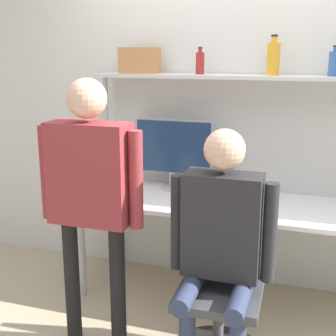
% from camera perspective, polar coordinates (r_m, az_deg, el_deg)
% --- Properties ---
extents(ground_plane, '(12.00, 12.00, 0.00)m').
position_cam_1_polar(ground_plane, '(3.27, 5.35, -18.34)').
color(ground_plane, tan).
extents(wall_back, '(8.00, 0.06, 2.70)m').
position_cam_1_polar(wall_back, '(3.49, 8.51, 7.37)').
color(wall_back, silver).
rests_on(wall_back, ground_plane).
extents(desk, '(2.09, 0.67, 0.73)m').
position_cam_1_polar(desk, '(3.29, 6.99, -5.23)').
color(desk, white).
rests_on(desk, ground_plane).
extents(shelf_unit, '(1.99, 0.29, 1.59)m').
position_cam_1_polar(shelf_unit, '(3.30, 7.99, 7.98)').
color(shelf_unit, silver).
rests_on(shelf_unit, ground_plane).
extents(monitor, '(0.59, 0.20, 0.53)m').
position_cam_1_polar(monitor, '(3.49, 0.67, 2.18)').
color(monitor, '#B7B7BC').
rests_on(monitor, desk).
extents(laptop, '(0.29, 0.21, 0.20)m').
position_cam_1_polar(laptop, '(3.12, 7.47, -3.96)').
color(laptop, '#BCBCC1').
rests_on(laptop, desk).
extents(cell_phone, '(0.07, 0.15, 0.01)m').
position_cam_1_polar(cell_phone, '(3.03, 12.10, -5.70)').
color(cell_phone, '#264C8C').
rests_on(cell_phone, desk).
extents(office_chair, '(0.56, 0.56, 0.91)m').
position_cam_1_polar(office_chair, '(2.82, 6.32, -17.45)').
color(office_chair, black).
rests_on(office_chair, ground_plane).
extents(person_seated, '(0.58, 0.47, 1.36)m').
position_cam_1_polar(person_seated, '(2.55, 6.46, -7.86)').
color(person_seated, '#2D3856').
rests_on(person_seated, ground_plane).
extents(person_standing, '(0.62, 0.22, 1.61)m').
position_cam_1_polar(person_standing, '(2.64, -9.45, -1.88)').
color(person_standing, black).
rests_on(person_standing, ground_plane).
extents(bottle_red, '(0.06, 0.06, 0.19)m').
position_cam_1_polar(bottle_red, '(3.34, 3.93, 12.69)').
color(bottle_red, maroon).
rests_on(bottle_red, shelf_unit).
extents(bottle_amber, '(0.09, 0.09, 0.26)m').
position_cam_1_polar(bottle_amber, '(3.25, 12.72, 12.92)').
color(bottle_amber, gold).
rests_on(bottle_amber, shelf_unit).
extents(bottle_blue, '(0.08, 0.08, 0.19)m').
position_cam_1_polar(bottle_blue, '(3.24, 19.69, 11.93)').
color(bottle_blue, '#335999').
rests_on(bottle_blue, shelf_unit).
extents(storage_box, '(0.28, 0.16, 0.18)m').
position_cam_1_polar(storage_box, '(3.47, -3.47, 12.97)').
color(storage_box, '#B27A47').
rests_on(storage_box, shelf_unit).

